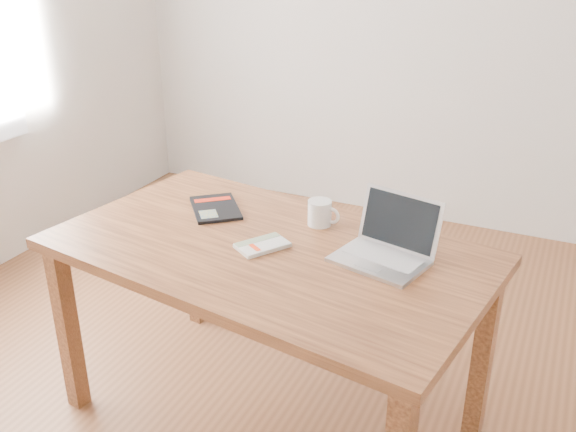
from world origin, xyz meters
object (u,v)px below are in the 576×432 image
at_px(black_guidebook, 215,208).
at_px(coffee_mug, 320,213).
at_px(desk, 268,269).
at_px(white_guidebook, 262,245).
at_px(laptop, 387,246).

distance_m(black_guidebook, coffee_mug, 0.43).
distance_m(desk, coffee_mug, 0.30).
relative_size(desk, coffee_mug, 12.71).
height_order(desk, black_guidebook, black_guidebook).
distance_m(white_guidebook, black_guidebook, 0.38).
bearing_deg(white_guidebook, coffee_mug, 98.63).
height_order(white_guidebook, coffee_mug, coffee_mug).
bearing_deg(white_guidebook, black_guidebook, 178.03).
height_order(black_guidebook, laptop, laptop).
xyz_separation_m(desk, coffee_mug, (0.10, 0.24, 0.14)).
bearing_deg(desk, laptop, 21.60).
distance_m(desk, black_guidebook, 0.40).
bearing_deg(black_guidebook, white_guidebook, -74.06).
xyz_separation_m(desk, black_guidebook, (-0.33, 0.20, 0.10)).
bearing_deg(laptop, black_guidebook, -174.69).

